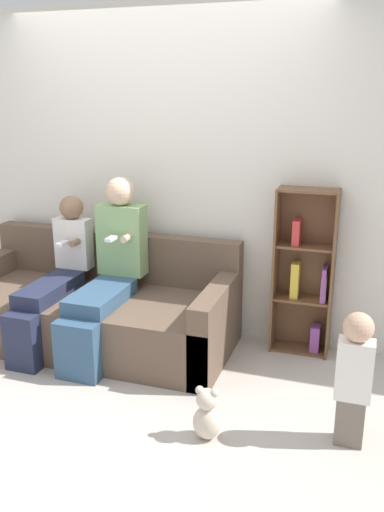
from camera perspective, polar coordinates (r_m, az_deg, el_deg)
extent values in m
plane|color=#BCB2A8|center=(3.82, -8.57, -13.20)|extent=(14.00, 14.00, 0.00)
cube|color=silver|center=(4.33, -2.89, 8.55)|extent=(10.00, 0.06, 2.55)
cube|color=brown|center=(4.26, -10.67, -6.88)|extent=(2.13, 0.80, 0.42)
cube|color=brown|center=(4.57, -7.97, -2.39)|extent=(2.13, 0.14, 0.81)
cube|color=brown|center=(3.87, 2.36, -7.68)|extent=(0.15, 0.80, 0.59)
cube|color=#335170|center=(3.83, -11.97, -9.79)|extent=(0.31, 0.12, 0.42)
cube|color=#335170|center=(4.01, -9.59, -4.25)|extent=(0.31, 0.61, 0.11)
cube|color=#84AD70|center=(4.24, -7.38, 1.71)|extent=(0.37, 0.16, 0.55)
sphere|color=beige|center=(4.16, -7.58, 6.75)|extent=(0.22, 0.22, 0.22)
cylinder|color=beige|center=(4.07, -6.93, 1.87)|extent=(0.05, 0.10, 0.05)
cube|color=white|center=(4.07, -8.51, 1.81)|extent=(0.05, 0.12, 0.02)
cube|color=#232842|center=(4.05, -17.43, -8.66)|extent=(0.25, 0.12, 0.42)
cube|color=#232842|center=(4.24, -14.77, -3.40)|extent=(0.25, 0.65, 0.11)
cube|color=white|center=(4.48, -12.34, 1.33)|extent=(0.29, 0.13, 0.41)
sphere|color=#8C664C|center=(4.41, -12.58, 5.00)|extent=(0.19, 0.19, 0.19)
cylinder|color=#8C664C|center=(4.33, -12.23, 1.37)|extent=(0.05, 0.10, 0.05)
cube|color=white|center=(4.33, -13.47, 1.28)|extent=(0.05, 0.12, 0.02)
cube|color=#70665B|center=(3.29, 16.25, -16.24)|extent=(0.16, 0.12, 0.28)
cube|color=white|center=(3.13, 16.73, -11.39)|extent=(0.19, 0.12, 0.35)
sphere|color=tan|center=(3.03, 17.13, -7.19)|extent=(0.16, 0.16, 0.16)
cube|color=brown|center=(4.10, 8.76, -1.49)|extent=(0.02, 0.22, 1.25)
cube|color=brown|center=(4.06, 14.58, -2.05)|extent=(0.02, 0.22, 1.25)
cube|color=brown|center=(4.17, 11.84, -1.34)|extent=(0.44, 0.02, 1.25)
cube|color=brown|center=(4.31, 11.17, -9.55)|extent=(0.40, 0.19, 0.02)
cube|color=brown|center=(4.14, 11.49, -4.46)|extent=(0.40, 0.19, 0.02)
cube|color=brown|center=(4.01, 11.83, 1.00)|extent=(0.40, 0.19, 0.02)
cube|color=brown|center=(3.92, 12.19, 6.77)|extent=(0.40, 0.19, 0.02)
cube|color=#934CA3|center=(4.25, 12.84, -8.41)|extent=(0.07, 0.11, 0.20)
cube|color=#C63838|center=(3.99, 10.97, 2.49)|extent=(0.05, 0.14, 0.19)
cube|color=gold|center=(4.10, 10.81, -2.50)|extent=(0.06, 0.11, 0.27)
cube|color=beige|center=(4.09, 13.72, -3.36)|extent=(0.04, 0.14, 0.18)
cube|color=#934CA3|center=(4.08, 13.75, -2.88)|extent=(0.03, 0.15, 0.26)
ellipsoid|color=beige|center=(3.23, 1.57, -17.14)|extent=(0.16, 0.13, 0.20)
sphere|color=beige|center=(3.14, 1.59, -14.83)|extent=(0.12, 0.12, 0.12)
sphere|color=beige|center=(3.13, 0.81, -13.93)|extent=(0.05, 0.05, 0.05)
sphere|color=beige|center=(3.11, 2.39, -14.18)|extent=(0.05, 0.05, 0.05)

